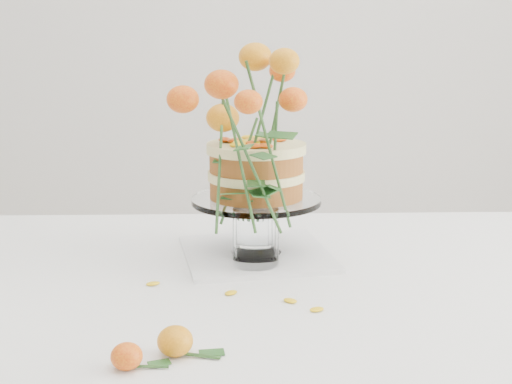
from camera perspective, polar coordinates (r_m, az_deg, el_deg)
table at (r=1.37m, az=3.12°, el=-9.81°), size 1.43×0.93×0.76m
napkin at (r=1.45m, az=0.02°, el=-4.96°), size 0.33×0.33×0.01m
cake_stand at (r=1.41m, az=0.02°, el=1.25°), size 0.26×0.26×0.23m
rose_vase at (r=1.31m, az=-0.02°, el=4.53°), size 0.31×0.31×0.44m
loose_rose_near at (r=1.02m, az=-6.46°, el=-11.78°), size 0.09×0.05×0.04m
loose_rose_far at (r=0.99m, az=-10.29°, el=-12.82°), size 0.08×0.04×0.04m
stray_petal_a at (r=1.24m, az=-2.02°, el=-8.08°), size 0.03×0.02×0.00m
stray_petal_b at (r=1.21m, az=2.76°, el=-8.69°), size 0.03×0.02×0.00m
stray_petal_c at (r=1.18m, az=4.87°, el=-9.36°), size 0.03×0.02×0.00m
stray_petal_d at (r=1.30m, az=-8.24°, el=-7.28°), size 0.03×0.02×0.00m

